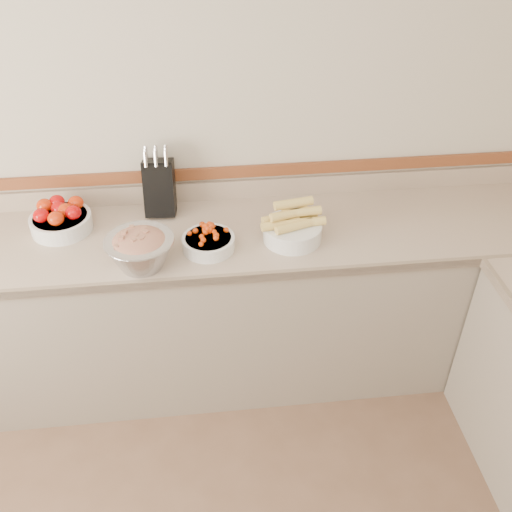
{
  "coord_description": "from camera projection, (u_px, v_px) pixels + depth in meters",
  "views": [
    {
      "loc": [
        0.14,
        -0.52,
        2.41
      ],
      "look_at": [
        0.35,
        1.35,
        1.0
      ],
      "focal_mm": 40.0,
      "sensor_mm": 36.0,
      "label": 1
    }
  ],
  "objects": [
    {
      "name": "back_wall",
      "position": [
        166.0,
        127.0,
        2.66
      ],
      "size": [
        4.0,
        0.0,
        4.0
      ],
      "primitive_type": "plane",
      "rotation": [
        1.57,
        0.0,
        0.0
      ],
      "color": "beige",
      "rests_on": "ground_plane"
    },
    {
      "name": "counter_back",
      "position": [
        181.0,
        308.0,
        2.91
      ],
      "size": [
        4.0,
        0.65,
        1.08
      ],
      "color": "tan",
      "rests_on": "ground_plane"
    },
    {
      "name": "knife_block",
      "position": [
        159.0,
        186.0,
        2.73
      ],
      "size": [
        0.16,
        0.18,
        0.35
      ],
      "color": "black",
      "rests_on": "counter_back"
    },
    {
      "name": "tomato_bowl",
      "position": [
        61.0,
        218.0,
        2.65
      ],
      "size": [
        0.28,
        0.28,
        0.14
      ],
      "color": "white",
      "rests_on": "counter_back"
    },
    {
      "name": "cherry_tomato_bowl",
      "position": [
        208.0,
        241.0,
        2.54
      ],
      "size": [
        0.24,
        0.24,
        0.12
      ],
      "color": "white",
      "rests_on": "counter_back"
    },
    {
      "name": "corn_bowl",
      "position": [
        292.0,
        227.0,
        2.59
      ],
      "size": [
        0.3,
        0.27,
        0.2
      ],
      "color": "white",
      "rests_on": "counter_back"
    },
    {
      "name": "rhubarb_bowl",
      "position": [
        140.0,
        249.0,
        2.41
      ],
      "size": [
        0.3,
        0.3,
        0.17
      ],
      "color": "#B2B2BA",
      "rests_on": "counter_back"
    }
  ]
}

